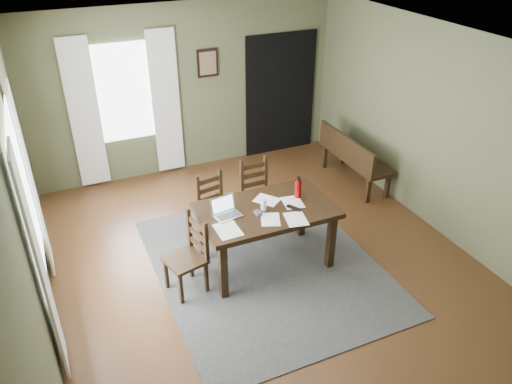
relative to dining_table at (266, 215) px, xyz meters
name	(u,v)px	position (x,y,z in m)	size (l,w,h in m)	color
ground	(266,265)	(-0.02, -0.04, -0.72)	(5.00, 6.00, 0.01)	#492C16
room_shell	(267,132)	(-0.02, -0.04, 1.09)	(5.02, 6.02, 2.71)	#505537
rug	(266,264)	(-0.02, -0.04, -0.71)	(2.60, 3.20, 0.01)	#393939
dining_table	(266,215)	(0.00, 0.00, 0.00)	(1.61, 0.98, 0.80)	black
chair_end	(189,256)	(-1.00, -0.07, -0.25)	(0.50, 0.50, 0.95)	black
chair_back_left	(215,208)	(-0.37, 0.80, -0.27)	(0.47, 0.47, 0.91)	black
chair_back_right	(258,195)	(0.28, 0.85, -0.24)	(0.43, 0.44, 0.96)	black
bench	(352,155)	(2.13, 1.35, -0.22)	(0.47, 1.47, 0.83)	black
laptop	(225,210)	(-0.49, 0.07, 0.15)	(0.34, 0.29, 0.21)	#B7B7BC
computer_mouse	(258,213)	(-0.15, -0.08, 0.12)	(0.06, 0.11, 0.04)	#3F3F42
tv_remote	(294,208)	(0.29, -0.15, 0.11)	(0.05, 0.19, 0.02)	black
drinking_glass	(264,205)	(-0.05, -0.03, 0.17)	(0.07, 0.07, 0.15)	silver
water_bottle	(298,188)	(0.46, 0.07, 0.23)	(0.11, 0.11, 0.28)	#A70F0C
paper_a	(228,230)	(-0.58, -0.24, 0.10)	(0.26, 0.33, 0.00)	white
paper_b	(296,219)	(0.21, -0.35, 0.10)	(0.23, 0.30, 0.00)	white
paper_c	(267,200)	(0.08, 0.16, 0.10)	(0.22, 0.29, 0.00)	white
paper_d	(293,202)	(0.34, -0.01, 0.10)	(0.23, 0.30, 0.00)	white
paper_e	(270,219)	(-0.06, -0.24, 0.10)	(0.21, 0.28, 0.00)	white
window_left	(27,200)	(-2.49, 0.16, 0.73)	(0.01, 1.30, 1.70)	white
window_back	(124,93)	(-1.02, 2.93, 0.73)	(1.00, 0.01, 1.50)	white
curtain_left_near	(42,268)	(-2.46, -0.66, 0.48)	(0.03, 0.48, 2.30)	silver
curtain_left_far	(32,184)	(-2.46, 0.98, 0.48)	(0.03, 0.48, 2.30)	silver
curtain_back_left	(85,115)	(-1.64, 2.90, 0.48)	(0.44, 0.03, 2.30)	silver
curtain_back_right	(166,103)	(-0.40, 2.90, 0.48)	(0.44, 0.03, 2.30)	silver
framed_picture	(208,63)	(0.33, 2.93, 1.03)	(0.34, 0.03, 0.44)	black
doorway_back	(280,95)	(1.63, 2.93, 0.33)	(1.30, 0.03, 2.10)	black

